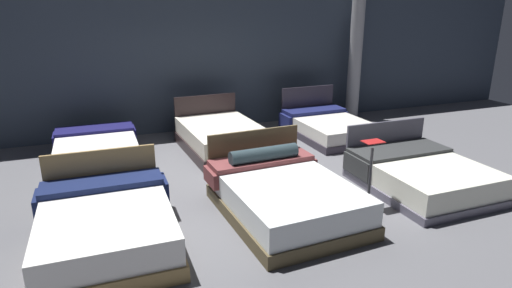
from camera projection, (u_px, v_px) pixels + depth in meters
ground_plane at (253, 180)px, 7.07m from camera, size 18.00×18.00×0.02m
showroom_back_wall at (199, 52)px, 9.50m from camera, size 18.00×0.06×3.50m
bed_0 at (107, 226)px, 5.04m from camera, size 1.63×2.01×0.92m
bed_1 at (283, 195)px, 5.84m from camera, size 1.72×2.24×0.94m
bed_2 at (420, 174)px, 6.65m from camera, size 1.69×1.97×0.86m
bed_3 at (97, 152)px, 7.69m from camera, size 1.49×2.07×0.51m
bed_4 at (222, 138)px, 8.44m from camera, size 1.54×2.19×0.92m
bed_5 at (328, 126)px, 9.36m from camera, size 1.53×2.10×0.94m
price_sign at (370, 182)px, 6.01m from camera, size 0.28×0.24×0.98m
support_pillar at (356, 48)px, 10.42m from camera, size 0.32×0.32×3.50m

